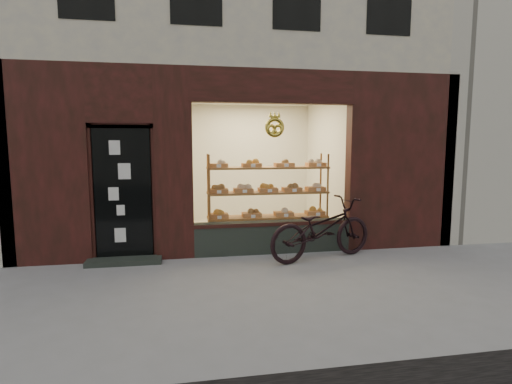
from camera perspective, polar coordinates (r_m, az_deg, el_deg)
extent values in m
plane|color=slate|center=(4.98, 2.63, -15.31)|extent=(90.00, 90.00, 0.00)
cube|color=#222725|center=(6.97, 2.40, -6.42)|extent=(2.70, 0.25, 0.55)
cube|color=black|center=(6.67, -18.44, -0.17)|extent=(0.90, 0.04, 2.15)
cube|color=#222725|center=(6.73, -18.29, -9.34)|extent=(1.15, 0.35, 0.08)
torus|color=gold|center=(6.68, 2.68, 9.21)|extent=(0.33, 0.07, 0.33)
cube|color=olive|center=(7.43, 1.67, -7.36)|extent=(2.20, 0.45, 0.04)
cube|color=olive|center=(7.32, 1.69, -3.57)|extent=(2.20, 0.45, 0.03)
cube|color=olive|center=(7.25, 1.70, -0.07)|extent=(2.20, 0.45, 0.04)
cube|color=olive|center=(7.21, 1.71, 3.48)|extent=(2.20, 0.45, 0.04)
cylinder|color=olive|center=(6.94, -6.66, -1.68)|extent=(0.04, 0.04, 1.70)
cylinder|color=olive|center=(7.38, 10.17, -1.23)|extent=(0.04, 0.04, 1.70)
cylinder|color=olive|center=(7.32, -6.85, -1.23)|extent=(0.04, 0.04, 1.70)
cylinder|color=olive|center=(7.74, 9.17, -0.83)|extent=(0.04, 0.04, 1.70)
cube|color=#956D45|center=(7.18, -5.37, -3.37)|extent=(0.34, 0.24, 0.07)
sphere|color=#BA6F34|center=(7.17, -5.38, -2.70)|extent=(0.11, 0.11, 0.11)
cube|color=white|center=(7.00, -5.24, -3.64)|extent=(0.07, 0.01, 0.05)
cube|color=#956D45|center=(7.26, -0.64, -3.24)|extent=(0.34, 0.24, 0.07)
sphere|color=brown|center=(7.24, -0.64, -2.58)|extent=(0.11, 0.11, 0.11)
cube|color=white|center=(7.08, -0.39, -3.50)|extent=(0.08, 0.01, 0.05)
cube|color=#956D45|center=(7.38, 3.97, -3.08)|extent=(0.34, 0.24, 0.07)
sphere|color=#D5B78D|center=(7.36, 3.98, -2.43)|extent=(0.11, 0.11, 0.11)
cube|color=white|center=(7.20, 4.33, -3.34)|extent=(0.07, 0.01, 0.05)
cube|color=#956D45|center=(7.54, 8.40, -2.92)|extent=(0.34, 0.24, 0.07)
sphere|color=#BA6F34|center=(7.53, 8.41, -2.28)|extent=(0.11, 0.11, 0.11)
cube|color=white|center=(7.37, 8.86, -3.16)|extent=(0.08, 0.01, 0.05)
cube|color=#956D45|center=(7.12, -5.41, 0.19)|extent=(0.34, 0.24, 0.07)
sphere|color=brown|center=(7.11, -5.42, 0.87)|extent=(0.11, 0.11, 0.11)
cube|color=white|center=(6.93, -5.28, 0.02)|extent=(0.07, 0.01, 0.06)
cube|color=#956D45|center=(7.17, -1.82, 0.27)|extent=(0.34, 0.24, 0.07)
sphere|color=#D5B78D|center=(7.16, -1.83, 0.95)|extent=(0.11, 0.11, 0.11)
cube|color=white|center=(6.99, -1.60, 0.10)|extent=(0.07, 0.01, 0.06)
cube|color=#956D45|center=(7.24, 1.70, 0.34)|extent=(0.34, 0.24, 0.07)
sphere|color=#BA6F34|center=(7.24, 1.70, 1.01)|extent=(0.11, 0.11, 0.11)
cube|color=white|center=(7.07, 2.01, 0.17)|extent=(0.07, 0.01, 0.06)
cube|color=#956D45|center=(7.35, 5.14, 0.41)|extent=(0.34, 0.24, 0.07)
sphere|color=brown|center=(7.34, 5.14, 1.07)|extent=(0.11, 0.11, 0.11)
cube|color=white|center=(7.17, 5.52, 0.25)|extent=(0.07, 0.01, 0.06)
cube|color=#956D45|center=(7.48, 8.46, 0.48)|extent=(0.34, 0.24, 0.07)
sphere|color=#D5B78D|center=(7.47, 8.48, 1.13)|extent=(0.11, 0.11, 0.11)
cube|color=white|center=(7.31, 8.92, 0.32)|extent=(0.08, 0.01, 0.06)
cube|color=#956D45|center=(7.08, -5.45, 3.81)|extent=(0.34, 0.24, 0.07)
sphere|color=#D5B78D|center=(7.07, -5.46, 4.50)|extent=(0.11, 0.11, 0.11)
cube|color=white|center=(6.89, -5.33, 3.73)|extent=(0.07, 0.01, 0.06)
cube|color=#956D45|center=(7.15, -0.65, 3.88)|extent=(0.34, 0.24, 0.07)
sphere|color=#BA6F34|center=(7.15, -0.65, 4.56)|extent=(0.11, 0.11, 0.11)
cube|color=white|center=(6.97, -0.39, 3.80)|extent=(0.08, 0.01, 0.06)
cube|color=#956D45|center=(7.27, 4.03, 3.91)|extent=(0.34, 0.24, 0.07)
sphere|color=brown|center=(7.27, 4.04, 4.58)|extent=(0.11, 0.11, 0.11)
cube|color=white|center=(7.10, 4.40, 3.83)|extent=(0.07, 0.01, 0.06)
cube|color=#956D45|center=(7.44, 8.53, 3.92)|extent=(0.34, 0.24, 0.07)
sphere|color=#D5B78D|center=(7.44, 8.54, 4.58)|extent=(0.11, 0.11, 0.11)
cube|color=white|center=(7.27, 8.99, 3.84)|extent=(0.08, 0.01, 0.06)
imported|color=black|center=(6.62, 9.34, -5.20)|extent=(2.03, 1.19, 1.01)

